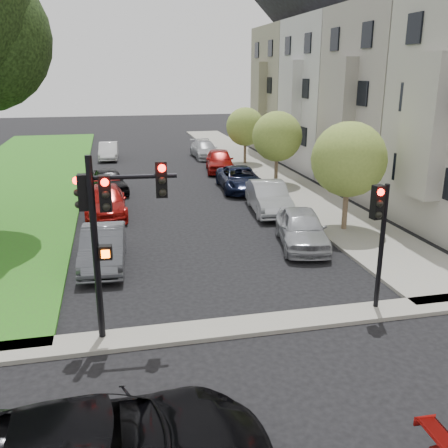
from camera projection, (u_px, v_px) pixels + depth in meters
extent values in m
plane|color=black|center=(272.00, 370.00, 11.44)|extent=(140.00, 140.00, 0.00)
cube|color=#305C1F|center=(22.00, 177.00, 31.90)|extent=(8.00, 44.00, 0.12)
cube|color=gray|center=(258.00, 167.00, 35.22)|extent=(3.50, 44.00, 0.12)
cube|color=gray|center=(249.00, 326.00, 13.29)|extent=(60.00, 1.00, 0.12)
cube|color=#B6B3A1|center=(423.00, 126.00, 19.40)|extent=(0.70, 2.20, 5.50)
cube|color=black|center=(433.00, 100.00, 19.17)|extent=(0.08, 3.60, 6.00)
cube|color=gray|center=(406.00, 101.00, 27.06)|extent=(7.00, 7.40, 10.00)
cube|color=gray|center=(339.00, 112.00, 26.39)|extent=(0.70, 2.20, 5.50)
cube|color=black|center=(346.00, 92.00, 26.16)|extent=(0.08, 3.60, 6.00)
cube|color=silver|center=(344.00, 95.00, 34.05)|extent=(7.00, 7.40, 10.00)
cube|color=silver|center=(291.00, 103.00, 33.39)|extent=(0.70, 2.20, 5.50)
cube|color=black|center=(295.00, 88.00, 33.16)|extent=(0.08, 3.60, 6.00)
cube|color=gray|center=(304.00, 91.00, 41.04)|extent=(7.00, 7.40, 10.00)
cube|color=gray|center=(259.00, 98.00, 40.38)|extent=(0.70, 2.20, 5.50)
cube|color=black|center=(262.00, 85.00, 40.15)|extent=(0.08, 3.60, 6.00)
cylinder|color=brown|center=(345.00, 206.00, 21.01)|extent=(0.22, 0.22, 2.21)
sphere|color=olive|center=(349.00, 159.00, 20.43)|extent=(3.09, 3.09, 3.09)
cylinder|color=brown|center=(276.00, 168.00, 29.57)|extent=(0.21, 0.21, 2.08)
sphere|color=olive|center=(277.00, 136.00, 29.02)|extent=(2.91, 2.91, 2.91)
cylinder|color=brown|center=(245.00, 151.00, 36.23)|extent=(0.20, 0.20, 1.96)
sphere|color=olive|center=(245.00, 127.00, 35.72)|extent=(2.74, 2.74, 2.74)
cylinder|color=black|center=(96.00, 253.00, 12.00)|extent=(0.17, 0.17, 4.73)
cylinder|color=black|center=(134.00, 177.00, 11.67)|extent=(2.01, 0.25, 0.11)
cube|color=black|center=(105.00, 193.00, 11.63)|extent=(0.29, 0.26, 0.86)
cube|color=black|center=(161.00, 179.00, 11.83)|extent=(0.29, 0.26, 0.86)
cube|color=black|center=(83.00, 192.00, 11.74)|extent=(0.26, 0.29, 0.86)
sphere|color=#FF0C05|center=(104.00, 182.00, 11.42)|extent=(0.18, 0.18, 0.18)
sphere|color=black|center=(106.00, 207.00, 11.59)|extent=(0.18, 0.18, 0.18)
cube|color=black|center=(106.00, 252.00, 12.04)|extent=(0.33, 0.25, 0.35)
cube|color=#FF5905|center=(106.00, 254.00, 11.92)|extent=(0.20, 0.03, 0.20)
cylinder|color=black|center=(381.00, 249.00, 13.75)|extent=(0.16, 0.16, 3.69)
cube|color=black|center=(378.00, 202.00, 13.30)|extent=(0.33, 0.30, 0.92)
sphere|color=#FF0C05|center=(381.00, 192.00, 13.08)|extent=(0.19, 0.19, 0.19)
imported|color=#999BA0|center=(302.00, 228.00, 19.32)|extent=(2.55, 4.53, 1.45)
imported|color=#999BA0|center=(269.00, 197.00, 23.97)|extent=(2.01, 4.62, 1.48)
imported|color=black|center=(240.00, 179.00, 28.48)|extent=(2.47, 4.89, 1.33)
imported|color=maroon|center=(220.00, 161.00, 33.75)|extent=(2.41, 4.64, 1.51)
imported|color=#999BA0|center=(205.00, 150.00, 39.08)|extent=(1.95, 4.53, 1.30)
imported|color=#3F4247|center=(103.00, 247.00, 17.36)|extent=(1.67, 4.23, 1.37)
imported|color=maroon|center=(106.00, 202.00, 23.42)|extent=(2.00, 4.71, 1.36)
imported|color=black|center=(109.00, 181.00, 27.90)|extent=(2.29, 4.20, 1.35)
imported|color=silver|center=(108.00, 151.00, 38.46)|extent=(1.52, 3.99, 1.30)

